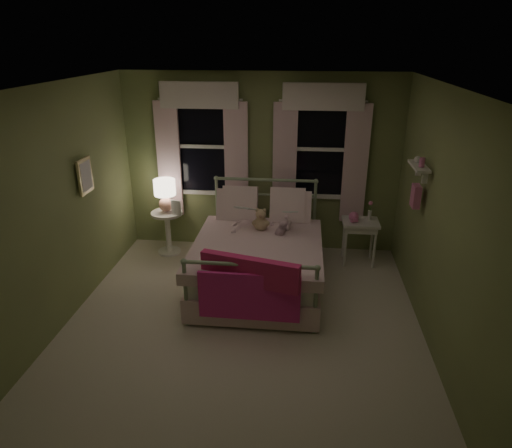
# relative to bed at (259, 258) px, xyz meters

# --- Properties ---
(room_shell) EXTENTS (4.20, 4.20, 4.20)m
(room_shell) POSITION_rel_bed_xyz_m (-0.09, -0.88, 0.92)
(room_shell) COLOR beige
(room_shell) RESTS_ON ground
(bed) EXTENTS (1.58, 2.04, 1.18)m
(bed) POSITION_rel_bed_xyz_m (0.00, 0.00, 0.00)
(bed) COLOR white
(bed) RESTS_ON ground
(pink_throw) EXTENTS (1.10, 0.37, 0.71)m
(pink_throw) POSITION_rel_bed_xyz_m (-0.00, -1.03, 0.23)
(pink_throw) COLOR #CF2865
(pink_throw) RESTS_ON bed
(child_left) EXTENTS (0.28, 0.22, 0.67)m
(child_left) POSITION_rel_bed_xyz_m (-0.28, 0.42, 0.52)
(child_left) COLOR #F7D1DD
(child_left) RESTS_ON bed
(child_right) EXTENTS (0.36, 0.30, 0.68)m
(child_right) POSITION_rel_bed_xyz_m (0.28, 0.42, 0.52)
(child_right) COLOR #F7D1DD
(child_right) RESTS_ON bed
(book_left) EXTENTS (0.23, 0.18, 0.26)m
(book_left) POSITION_rel_bed_xyz_m (-0.28, 0.17, 0.58)
(book_left) COLOR beige
(book_left) RESTS_ON child_left
(book_right) EXTENTS (0.21, 0.13, 0.26)m
(book_right) POSITION_rel_bed_xyz_m (0.28, 0.17, 0.54)
(book_right) COLOR beige
(book_right) RESTS_ON child_right
(teddy_bear) EXTENTS (0.23, 0.19, 0.32)m
(teddy_bear) POSITION_rel_bed_xyz_m (-0.00, 0.26, 0.41)
(teddy_bear) COLOR tan
(teddy_bear) RESTS_ON bed
(nightstand_left) EXTENTS (0.46, 0.46, 0.65)m
(nightstand_left) POSITION_rel_bed_xyz_m (-1.44, 0.82, 0.03)
(nightstand_left) COLOR white
(nightstand_left) RESTS_ON ground
(table_lamp) EXTENTS (0.31, 0.31, 0.48)m
(table_lamp) POSITION_rel_bed_xyz_m (-1.44, 0.82, 0.57)
(table_lamp) COLOR #F4A790
(table_lamp) RESTS_ON nightstand_left
(book_nightstand) EXTENTS (0.22, 0.26, 0.02)m
(book_nightstand) POSITION_rel_bed_xyz_m (-1.34, 0.74, 0.27)
(book_nightstand) COLOR beige
(book_nightstand) RESTS_ON nightstand_left
(nightstand_right) EXTENTS (0.50, 0.40, 0.64)m
(nightstand_right) POSITION_rel_bed_xyz_m (1.35, 0.76, 0.17)
(nightstand_right) COLOR white
(nightstand_right) RESTS_ON ground
(pink_toy) EXTENTS (0.14, 0.20, 0.14)m
(pink_toy) POSITION_rel_bed_xyz_m (1.25, 0.76, 0.32)
(pink_toy) COLOR pink
(pink_toy) RESTS_ON nightstand_right
(bud_vase) EXTENTS (0.06, 0.06, 0.28)m
(bud_vase) POSITION_rel_bed_xyz_m (1.47, 0.81, 0.41)
(bud_vase) COLOR white
(bud_vase) RESTS_ON nightstand_right
(window_left) EXTENTS (1.34, 0.13, 1.96)m
(window_left) POSITION_rel_bed_xyz_m (-0.94, 1.15, 1.24)
(window_left) COLOR black
(window_left) RESTS_ON room_shell
(window_right) EXTENTS (1.34, 0.13, 1.96)m
(window_right) POSITION_rel_bed_xyz_m (0.76, 1.15, 1.24)
(window_right) COLOR black
(window_right) RESTS_ON room_shell
(wall_shelf) EXTENTS (0.15, 0.50, 0.60)m
(wall_shelf) POSITION_rel_bed_xyz_m (1.80, -0.18, 1.14)
(wall_shelf) COLOR white
(wall_shelf) RESTS_ON room_shell
(framed_picture) EXTENTS (0.03, 0.32, 0.42)m
(framed_picture) POSITION_rel_bed_xyz_m (-2.04, -0.28, 1.12)
(framed_picture) COLOR beige
(framed_picture) RESTS_ON room_shell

